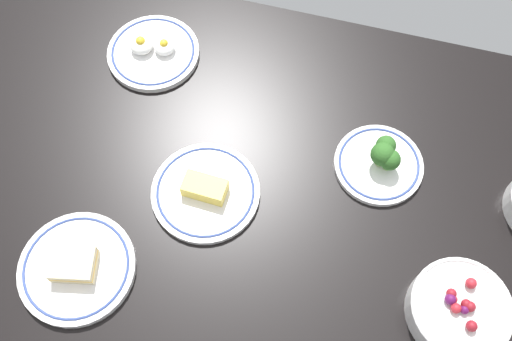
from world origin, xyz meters
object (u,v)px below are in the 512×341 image
at_px(plate_cheese, 206,191).
at_px(plate_eggs, 153,51).
at_px(bowl_berries, 459,309).
at_px(plate_broccoli, 381,161).
at_px(plate_sandwich, 76,267).

relative_size(plate_cheese, plate_eggs, 1.05).
bearing_deg(plate_eggs, bowl_berries, -29.39).
bearing_deg(plate_eggs, plate_broccoli, -15.05).
distance_m(plate_broccoli, bowl_berries, 0.30).
bearing_deg(plate_sandwich, plate_eggs, 93.31).
bearing_deg(plate_cheese, plate_broccoli, 25.12).
distance_m(bowl_berries, plate_sandwich, 0.67).
xyz_separation_m(plate_cheese, plate_eggs, (-0.21, 0.28, 0.00)).
xyz_separation_m(plate_cheese, plate_broccoli, (0.31, 0.15, 0.01)).
xyz_separation_m(plate_sandwich, plate_eggs, (-0.03, 0.49, -0.00)).
relative_size(plate_broccoli, bowl_berries, 1.00).
bearing_deg(plate_eggs, plate_cheese, -54.04).
xyz_separation_m(bowl_berries, plate_sandwich, (-0.66, -0.10, -0.02)).
bearing_deg(plate_sandwich, bowl_berries, 8.35).
relative_size(bowl_berries, plate_eggs, 0.88).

